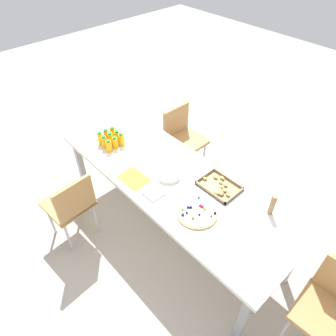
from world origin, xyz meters
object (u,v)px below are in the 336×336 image
(juice_bottle_4, at_px, (111,139))
(juice_bottle_3, at_px, (106,136))
(juice_bottle_1, at_px, (104,142))
(juice_bottle_2, at_px, (109,146))
(fruit_pizza, at_px, (197,212))
(snack_tray, at_px, (219,187))
(juice_bottle_8, at_px, (122,139))
(plate_stack, at_px, (169,175))
(juice_bottle_0, at_px, (100,139))
(party_table, at_px, (171,182))
(napkin_stack, at_px, (154,193))
(chair_near_left, at_px, (71,204))
(paper_folder, at_px, (134,178))
(chair_end, at_px, (331,306))
(juice_bottle_5, at_px, (115,143))
(juice_bottle_6, at_px, (113,133))
(chair_far_left, at_px, (183,135))
(juice_bottle_7, at_px, (117,137))
(cardboard_tube, at_px, (272,205))

(juice_bottle_4, bearing_deg, juice_bottle_3, -176.92)
(juice_bottle_1, height_order, juice_bottle_3, juice_bottle_3)
(juice_bottle_2, bearing_deg, juice_bottle_4, 136.02)
(fruit_pizza, xyz_separation_m, snack_tray, (-0.06, 0.35, 0.00))
(juice_bottle_8, relative_size, plate_stack, 0.68)
(juice_bottle_0, distance_m, snack_tray, 1.29)
(fruit_pizza, bearing_deg, juice_bottle_1, -177.03)
(party_table, xyz_separation_m, plate_stack, (-0.02, -0.02, 0.08))
(snack_tray, distance_m, napkin_stack, 0.58)
(chair_near_left, distance_m, paper_folder, 0.65)
(juice_bottle_2, bearing_deg, juice_bottle_8, 88.40)
(chair_end, xyz_separation_m, fruit_pizza, (-1.09, -0.24, 0.25))
(juice_bottle_5, height_order, juice_bottle_6, juice_bottle_6)
(chair_far_left, xyz_separation_m, napkin_stack, (0.65, -1.00, 0.24))
(juice_bottle_1, bearing_deg, juice_bottle_7, 87.11)
(party_table, xyz_separation_m, juice_bottle_4, (-0.77, -0.12, 0.13))
(plate_stack, bearing_deg, chair_end, 4.49)
(plate_stack, distance_m, napkin_stack, 0.25)
(juice_bottle_4, distance_m, cardboard_tube, 1.66)
(chair_near_left, xyz_separation_m, juice_bottle_4, (-0.22, 0.64, 0.30))
(chair_near_left, bearing_deg, juice_bottle_5, 8.61)
(snack_tray, xyz_separation_m, plate_stack, (-0.40, -0.23, 0.01))
(juice_bottle_8, distance_m, fruit_pizza, 1.13)
(juice_bottle_7, height_order, plate_stack, juice_bottle_7)
(juice_bottle_8, distance_m, paper_folder, 0.52)
(chair_far_left, xyz_separation_m, cardboard_tube, (1.44, -0.45, 0.33))
(party_table, height_order, fruit_pizza, fruit_pizza)
(juice_bottle_3, relative_size, juice_bottle_6, 1.08)
(juice_bottle_5, bearing_deg, plate_stack, 8.88)
(snack_tray, distance_m, paper_folder, 0.76)
(juice_bottle_6, xyz_separation_m, plate_stack, (0.82, 0.03, -0.04))
(chair_near_left, bearing_deg, chair_end, -71.39)
(juice_bottle_0, bearing_deg, juice_bottle_8, 43.81)
(chair_near_left, height_order, chair_far_left, same)
(party_table, height_order, juice_bottle_3, juice_bottle_3)
(chair_end, relative_size, juice_bottle_2, 6.18)
(chair_far_left, xyz_separation_m, snack_tray, (0.99, -0.53, 0.25))
(juice_bottle_3, relative_size, snack_tray, 0.43)
(chair_near_left, height_order, juice_bottle_5, juice_bottle_5)
(chair_end, bearing_deg, juice_bottle_2, 4.75)
(chair_end, relative_size, juice_bottle_6, 6.02)
(juice_bottle_5, bearing_deg, juice_bottle_2, -87.45)
(snack_tray, bearing_deg, juice_bottle_4, -163.56)
(party_table, xyz_separation_m, juice_bottle_0, (-0.84, -0.20, 0.13))
(juice_bottle_0, relative_size, juice_bottle_6, 1.06)
(napkin_stack, bearing_deg, juice_bottle_6, 166.90)
(chair_far_left, xyz_separation_m, chair_end, (2.14, -0.64, 0.00))
(fruit_pizza, bearing_deg, napkin_stack, -163.46)
(snack_tray, distance_m, cardboard_tube, 0.47)
(chair_far_left, distance_m, juice_bottle_1, 1.01)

